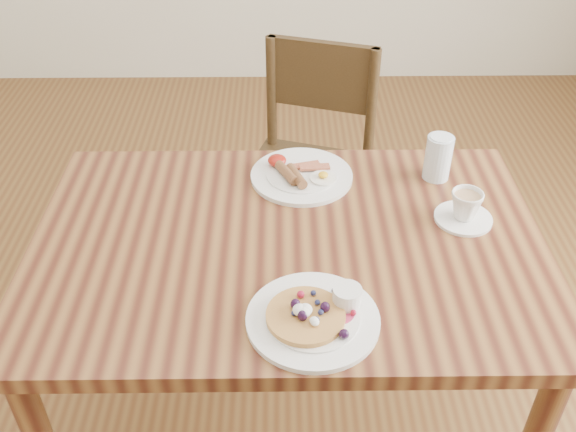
# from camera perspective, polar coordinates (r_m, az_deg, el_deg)

# --- Properties ---
(ground) EXTENTS (5.00, 5.00, 0.00)m
(ground) POSITION_cam_1_polar(r_m,az_deg,el_deg) (2.05, 0.00, -18.54)
(ground) COLOR brown
(ground) RESTS_ON ground
(dining_table) EXTENTS (1.20, 0.80, 0.75)m
(dining_table) POSITION_cam_1_polar(r_m,az_deg,el_deg) (1.56, 0.00, -4.94)
(dining_table) COLOR brown
(dining_table) RESTS_ON ground
(chair_far) EXTENTS (0.53, 0.53, 0.88)m
(chair_far) POSITION_cam_1_polar(r_m,az_deg,el_deg) (2.25, 1.96, 4.81)
(chair_far) COLOR #382614
(chair_far) RESTS_ON ground
(pancake_plate) EXTENTS (0.27, 0.27, 0.06)m
(pancake_plate) POSITION_cam_1_polar(r_m,az_deg,el_deg) (1.30, 2.41, -8.85)
(pancake_plate) COLOR white
(pancake_plate) RESTS_ON dining_table
(breakfast_plate) EXTENTS (0.27, 0.27, 0.04)m
(breakfast_plate) POSITION_cam_1_polar(r_m,az_deg,el_deg) (1.70, 1.08, 3.71)
(breakfast_plate) COLOR white
(breakfast_plate) RESTS_ON dining_table
(teacup_saucer) EXTENTS (0.14, 0.14, 0.08)m
(teacup_saucer) POSITION_cam_1_polar(r_m,az_deg,el_deg) (1.59, 15.47, 0.67)
(teacup_saucer) COLOR white
(teacup_saucer) RESTS_ON dining_table
(water_glass) EXTENTS (0.07, 0.07, 0.12)m
(water_glass) POSITION_cam_1_polar(r_m,az_deg,el_deg) (1.72, 13.20, 5.07)
(water_glass) COLOR silver
(water_glass) RESTS_ON dining_table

